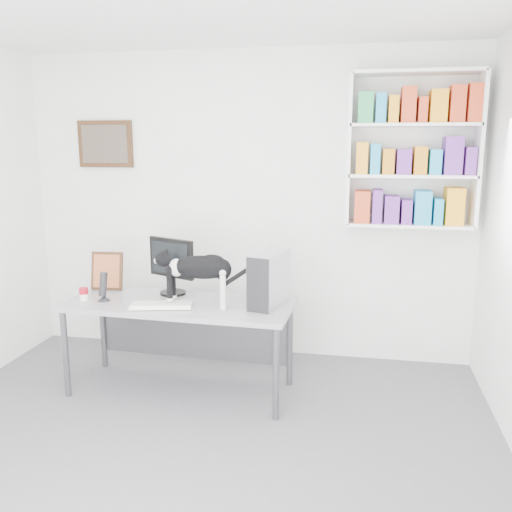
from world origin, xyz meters
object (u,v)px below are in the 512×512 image
at_px(bookshelf, 412,150).
at_px(leaning_print, 107,270).
at_px(keyboard, 161,305).
at_px(desk, 180,347).
at_px(monitor, 172,266).
at_px(pc_tower, 269,279).
at_px(soup_can, 84,294).
at_px(cat, 199,280).
at_px(speaker, 103,286).

relative_size(bookshelf, leaning_print, 3.82).
bearing_deg(keyboard, desk, 47.35).
bearing_deg(monitor, keyboard, -60.62).
xyz_separation_m(pc_tower, leaning_print, (-1.39, 0.21, -0.04)).
distance_m(bookshelf, soup_can, 2.83).
relative_size(soup_can, cat, 0.15).
distance_m(bookshelf, speaker, 2.66).
bearing_deg(cat, leaning_print, 159.43).
xyz_separation_m(keyboard, cat, (0.28, 0.07, 0.19)).
height_order(soup_can, cat, cat).
relative_size(keyboard, soup_can, 4.46).
bearing_deg(pc_tower, soup_can, -161.27).
xyz_separation_m(bookshelf, soup_can, (-2.46, -0.87, -1.08)).
distance_m(desk, soup_can, 0.85).
distance_m(monitor, leaning_print, 0.59).
bearing_deg(soup_can, bookshelf, 19.53).
height_order(monitor, speaker, monitor).
relative_size(monitor, cat, 0.71).
xyz_separation_m(bookshelf, desk, (-1.73, -0.79, -1.49)).
relative_size(desk, pc_tower, 4.24).
height_order(desk, speaker, speaker).
relative_size(bookshelf, monitor, 2.67).
bearing_deg(bookshelf, pc_tower, -144.33).
bearing_deg(cat, pc_tower, 13.31).
bearing_deg(speaker, keyboard, 17.59).
bearing_deg(desk, soup_can, -171.09).
xyz_separation_m(desk, pc_tower, (0.69, 0.04, 0.56)).
xyz_separation_m(monitor, soup_can, (-0.61, -0.30, -0.18)).
relative_size(desk, speaker, 7.43).
bearing_deg(keyboard, leaning_print, 133.71).
distance_m(keyboard, leaning_print, 0.75).
xyz_separation_m(monitor, leaning_print, (-0.58, 0.04, -0.07)).
bearing_deg(cat, soup_can, -179.56).
bearing_deg(monitor, bookshelf, 40.68).
xyz_separation_m(monitor, pc_tower, (0.81, -0.17, -0.03)).
distance_m(keyboard, pc_tower, 0.82).
relative_size(keyboard, pc_tower, 1.10).
bearing_deg(bookshelf, desk, -155.49).
bearing_deg(speaker, desk, 33.49).
bearing_deg(speaker, cat, 26.22).
distance_m(bookshelf, monitor, 2.13).
distance_m(keyboard, soup_can, 0.65).
bearing_deg(pc_tower, speaker, -161.50).
distance_m(speaker, soup_can, 0.17).
xyz_separation_m(bookshelf, keyboard, (-1.81, -0.94, -1.11)).
bearing_deg(speaker, bookshelf, 47.27).
relative_size(keyboard, speaker, 1.92).
bearing_deg(soup_can, pc_tower, 5.15).
relative_size(pc_tower, speaker, 1.75).
bearing_deg(leaning_print, desk, -25.19).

